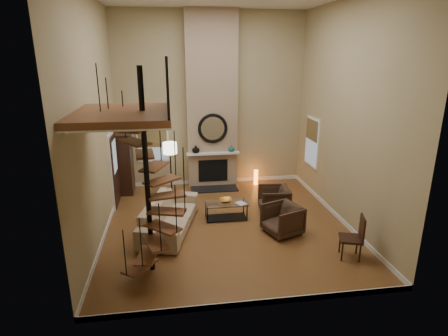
{
  "coord_description": "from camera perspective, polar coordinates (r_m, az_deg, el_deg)",
  "views": [
    {
      "loc": [
        -1.31,
        -8.52,
        4.22
      ],
      "look_at": [
        0.0,
        0.4,
        1.4
      ],
      "focal_mm": 29.53,
      "sensor_mm": 36.0,
      "label": 1
    }
  ],
  "objects": [
    {
      "name": "baseboard_back",
      "position": [
        12.54,
        -1.89,
        -2.01
      ],
      "size": [
        6.0,
        0.02,
        0.12
      ],
      "primitive_type": "cube",
      "color": "white",
      "rests_on": "ground"
    },
    {
      "name": "window_back",
      "position": [
        12.04,
        -11.0,
        4.59
      ],
      "size": [
        1.02,
        0.06,
        1.52
      ],
      "color": "white",
      "rests_on": "back_wall"
    },
    {
      "name": "baseboard_left",
      "position": [
        9.63,
        -17.76,
        -9.12
      ],
      "size": [
        0.02,
        6.5,
        0.12
      ],
      "primitive_type": "cube",
      "color": "white",
      "rests_on": "ground"
    },
    {
      "name": "side_chair",
      "position": [
        8.41,
        19.68,
        -9.79
      ],
      "size": [
        0.57,
        0.57,
        0.97
      ],
      "color": "black",
      "rests_on": "ground"
    },
    {
      "name": "floor_lamp",
      "position": [
        10.98,
        -8.35,
        2.38
      ],
      "size": [
        0.41,
        0.41,
        1.72
      ],
      "color": "black",
      "rests_on": "ground"
    },
    {
      "name": "front_wall",
      "position": [
        5.63,
        5.41,
        2.13
      ],
      "size": [
        6.0,
        0.02,
        5.5
      ],
      "primitive_type": "cube",
      "color": "tan",
      "rests_on": "ground"
    },
    {
      "name": "mirror_disc",
      "position": [
        11.67,
        -1.76,
        6.15
      ],
      "size": [
        0.8,
        0.01,
        0.8
      ],
      "primitive_type": "cylinder",
      "rotation": [
        1.57,
        0.0,
        0.0
      ],
      "color": "white",
      "rests_on": "chimney_breast"
    },
    {
      "name": "baseboard_front",
      "position": [
        6.85,
        4.71,
        -20.1
      ],
      "size": [
        6.0,
        0.02,
        0.12
      ],
      "primitive_type": "cube",
      "color": "white",
      "rests_on": "ground"
    },
    {
      "name": "firebox",
      "position": [
        12.03,
        -1.7,
        -0.4
      ],
      "size": [
        0.95,
        0.02,
        0.72
      ],
      "primitive_type": "cube",
      "color": "black",
      "rests_on": "chimney_breast"
    },
    {
      "name": "window_right",
      "position": [
        11.65,
        13.48,
        4.03
      ],
      "size": [
        0.06,
        1.02,
        1.52
      ],
      "color": "white",
      "rests_on": "right_wall"
    },
    {
      "name": "entry_door",
      "position": [
        10.92,
        -16.63,
        -0.26
      ],
      "size": [
        0.1,
        1.05,
        2.16
      ],
      "color": "white",
      "rests_on": "ground"
    },
    {
      "name": "vase_left",
      "position": [
        11.74,
        -4.38,
        2.93
      ],
      "size": [
        0.24,
        0.24,
        0.25
      ],
      "primitive_type": "imported",
      "color": "black",
      "rests_on": "mantel"
    },
    {
      "name": "mirror_frame",
      "position": [
        11.66,
        -1.75,
        6.14
      ],
      "size": [
        0.94,
        0.1,
        0.94
      ],
      "primitive_type": "torus",
      "rotation": [
        1.57,
        0.0,
        0.0
      ],
      "color": "black",
      "rests_on": "chimney_breast"
    },
    {
      "name": "ground",
      "position": [
        9.6,
        0.35,
        -8.74
      ],
      "size": [
        6.0,
        6.5,
        0.01
      ],
      "primitive_type": "cube",
      "color": "brown",
      "rests_on": "ground"
    },
    {
      "name": "right_wall",
      "position": [
        9.66,
        18.43,
        7.73
      ],
      "size": [
        0.02,
        6.5,
        5.5
      ],
      "primitive_type": "cube",
      "color": "tan",
      "rests_on": "ground"
    },
    {
      "name": "mantel",
      "position": [
        11.78,
        -1.68,
        2.26
      ],
      "size": [
        1.7,
        0.18,
        0.06
      ],
      "primitive_type": "cube",
      "color": "white",
      "rests_on": "chimney_breast"
    },
    {
      "name": "armchair_far",
      "position": [
        9.18,
        9.4,
        -7.79
      ],
      "size": [
        1.05,
        1.04,
        0.75
      ],
      "primitive_type": "imported",
      "rotation": [
        0.0,
        0.0,
        -1.21
      ],
      "color": "#3A261B",
      "rests_on": "ground"
    },
    {
      "name": "hearth",
      "position": [
        11.93,
        -1.52,
        -3.24
      ],
      "size": [
        1.5,
        0.6,
        0.04
      ],
      "primitive_type": "cube",
      "color": "black",
      "rests_on": "ground"
    },
    {
      "name": "vase_right",
      "position": [
        11.87,
        1.17,
        3.05
      ],
      "size": [
        0.2,
        0.2,
        0.21
      ],
      "primitive_type": "imported",
      "color": "#185650",
      "rests_on": "mantel"
    },
    {
      "name": "loft",
      "position": [
        6.83,
        -14.6,
        8.52
      ],
      "size": [
        1.7,
        2.2,
        1.09
      ],
      "color": "brown",
      "rests_on": "left_wall"
    },
    {
      "name": "chimney_breast",
      "position": [
        11.75,
        -1.91,
        10.17
      ],
      "size": [
        1.6,
        0.38,
        5.5
      ],
      "primitive_type": "cube",
      "color": "#9F8267",
      "rests_on": "ground"
    },
    {
      "name": "accent_lamp",
      "position": [
        12.36,
        4.96,
        -1.43
      ],
      "size": [
        0.14,
        0.14,
        0.49
      ],
      "primitive_type": "cylinder",
      "color": "orange",
      "rests_on": "ground"
    },
    {
      "name": "hutch",
      "position": [
        11.86,
        -14.99,
        0.76
      ],
      "size": [
        0.4,
        0.86,
        1.92
      ],
      "primitive_type": "cube",
      "color": "black",
      "rests_on": "ground"
    },
    {
      "name": "left_wall",
      "position": [
        8.81,
        -19.43,
        6.78
      ],
      "size": [
        0.02,
        6.5,
        5.5
      ],
      "primitive_type": "cube",
      "color": "tan",
      "rests_on": "ground"
    },
    {
      "name": "bowl",
      "position": [
        9.77,
        0.29,
        -5.03
      ],
      "size": [
        0.35,
        0.35,
        0.09
      ],
      "primitive_type": "imported",
      "color": "#C27B22",
      "rests_on": "coffee_table"
    },
    {
      "name": "book",
      "position": [
        9.66,
        2.53,
        -5.55
      ],
      "size": [
        0.31,
        0.34,
        0.03
      ],
      "primitive_type": "imported",
      "rotation": [
        0.0,
        0.0,
        0.43
      ],
      "color": "gray",
      "rests_on": "coffee_table"
    },
    {
      "name": "coffee_table",
      "position": [
        9.81,
        0.33,
        -6.29
      ],
      "size": [
        1.16,
        0.58,
        0.44
      ],
      "color": "silver",
      "rests_on": "ground"
    },
    {
      "name": "spiral_stair",
      "position": [
        7.17,
        -11.63,
        -2.88
      ],
      "size": [
        1.47,
        1.47,
        4.06
      ],
      "color": "black",
      "rests_on": "ground"
    },
    {
      "name": "back_wall",
      "position": [
        11.94,
        -2.02,
        10.29
      ],
      "size": [
        6.0,
        0.02,
        5.5
      ],
      "primitive_type": "cube",
      "color": "tan",
      "rests_on": "ground"
    },
    {
      "name": "armchair_near",
      "position": [
        10.28,
        8.16,
        -4.91
      ],
      "size": [
        0.89,
        0.87,
        0.74
      ],
      "primitive_type": "imported",
      "rotation": [
        0.0,
        0.0,
        -1.67
      ],
      "color": "#3A261B",
      "rests_on": "ground"
    },
    {
      "name": "baseboard_right",
      "position": [
        10.41,
        16.97,
        -6.99
      ],
      "size": [
        0.02,
        6.5,
        0.12
      ],
      "primitive_type": "cube",
      "color": "white",
      "rests_on": "ground"
    },
    {
      "name": "sofa",
      "position": [
        9.29,
        -8.48,
        -7.16
      ],
      "size": [
        1.6,
        2.69,
        0.73
      ],
      "primitive_type": "imported",
      "rotation": [
        0.0,
        0.0,
        1.31
      ],
      "color": "tan",
      "rests_on": "ground"
    }
  ]
}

